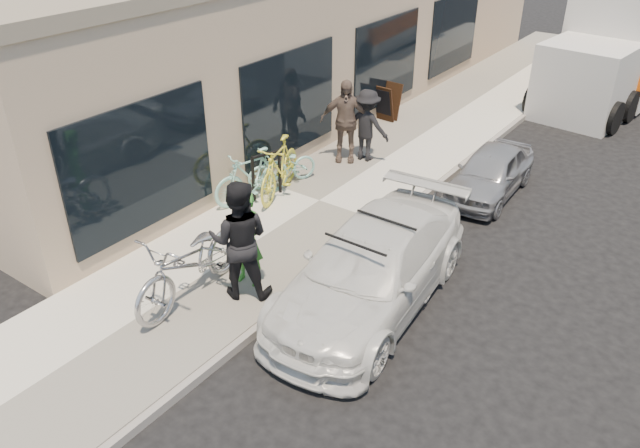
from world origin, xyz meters
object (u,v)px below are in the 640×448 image
Objects in this scene: moving_truck at (622,48)px; man_standing at (239,240)px; sedan_white at (371,268)px; cruiser_bike_a at (252,176)px; tandem_bike at (191,263)px; woman_rider at (247,239)px; sedan_silver at (490,172)px; bystander_b at (345,121)px; bike_rack at (266,170)px; sandwich_board at (387,102)px; cruiser_bike_b at (282,166)px; bystander_a at (367,125)px; cruiser_bike_c at (279,168)px.

man_standing is at bearing -92.67° from moving_truck.
moving_truck is (0.47, 12.86, 0.76)m from sedan_white.
sedan_white is 3.84m from cruiser_bike_a.
woman_rider is (0.42, 0.81, 0.17)m from tandem_bike.
sedan_silver is 1.50× the size of man_standing.
sedan_silver is 3.31m from bystander_b.
tandem_bike is (1.27, -3.26, 0.04)m from bike_rack.
sandwich_board is 4.36m from sedan_silver.
cruiser_bike_b is (0.20, -4.58, -0.07)m from sandwich_board.
bike_rack is 0.51× the size of bystander_b.
moving_truck reaches higher than sandwich_board.
sedan_white is (3.46, -1.64, -0.08)m from bike_rack.
cruiser_bike_a is 2.74m from bystander_b.
moving_truck is 13.86m from woman_rider.
sandwich_board is at bearing 93.28° from bike_rack.
man_standing is at bearing -36.40° from cruiser_bike_a.
tandem_bike is 6.03m from bystander_a.
sedan_white is at bearing -25.43° from bike_rack.
sandwich_board is 0.58× the size of bystander_a.
sedan_white is 5.18m from bystander_b.
sandwich_board is at bearing 113.53° from sedan_white.
woman_rider is 2.85m from cruiser_bike_a.
sedan_white is 5.22m from bystander_a.
bike_rack is at bearing 113.90° from woman_rider.
sandwich_board is at bearing 93.93° from woman_rider.
bystander_b is at bearing 95.11° from tandem_bike.
cruiser_bike_a is (-4.06, -11.50, -0.74)m from moving_truck.
cruiser_bike_b is 0.81× the size of cruiser_bike_c.
sedan_white is 2.84× the size of bystander_a.
woman_rider is (1.69, -2.46, 0.22)m from bike_rack.
bike_rack is 2.99m from woman_rider.
cruiser_bike_a reaches higher than sedan_silver.
bike_rack is at bearing 149.31° from sedan_white.
man_standing is 1.24× the size of cruiser_bike_b.
bystander_a is at bearing -65.25° from sandwich_board.
moving_truck is at bearing 70.06° from woman_rider.
cruiser_bike_a is 0.93× the size of bystander_b.
bystander_b is (0.26, 2.40, 0.36)m from bike_rack.
moving_truck reaches higher than woman_rider.
tandem_bike reaches higher than sedan_white.
sedan_silver is 1.78× the size of bystander_a.
sedan_white is 2.47× the size of bystander_b.
sedan_silver is at bearing -178.93° from bystander_a.
moving_truck is 11.63m from cruiser_bike_c.
sedan_silver is 1.66× the size of cruiser_bike_a.
man_standing is at bearing -77.95° from cruiser_bike_c.
tandem_bike is 3.69m from cruiser_bike_c.
bike_rack is 3.50m from tandem_bike.
sedan_white is at bearing -46.76° from cruiser_bike_c.
cruiser_bike_a is at bearing -84.15° from man_standing.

